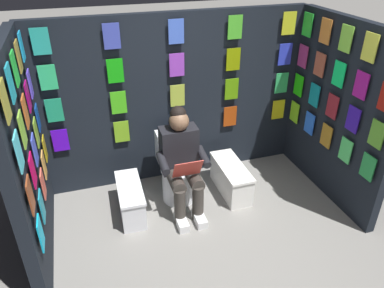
% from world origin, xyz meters
% --- Properties ---
extents(ground_plane, '(30.00, 30.00, 0.00)m').
position_xyz_m(ground_plane, '(0.00, 0.00, 0.00)').
color(ground_plane, gray).
extents(display_wall_back, '(3.20, 0.14, 2.02)m').
position_xyz_m(display_wall_back, '(-0.00, -1.74, 1.01)').
color(display_wall_back, black).
rests_on(display_wall_back, ground).
extents(display_wall_left, '(0.14, 1.69, 2.02)m').
position_xyz_m(display_wall_left, '(-1.60, -0.85, 1.02)').
color(display_wall_left, black).
rests_on(display_wall_left, ground).
extents(display_wall_right, '(0.14, 1.69, 2.02)m').
position_xyz_m(display_wall_right, '(1.60, -0.85, 1.02)').
color(display_wall_right, black).
rests_on(display_wall_right, ground).
extents(toilet, '(0.41, 0.56, 0.77)m').
position_xyz_m(toilet, '(0.14, -1.25, 0.33)').
color(toilet, white).
rests_on(toilet, ground).
extents(person_reading, '(0.53, 0.68, 1.19)m').
position_xyz_m(person_reading, '(0.14, -1.02, 0.60)').
color(person_reading, black).
rests_on(person_reading, ground).
extents(comic_longbox_near, '(0.29, 0.70, 0.36)m').
position_xyz_m(comic_longbox_near, '(0.72, -1.08, 0.18)').
color(comic_longbox_near, silver).
rests_on(comic_longbox_near, ground).
extents(comic_longbox_far, '(0.29, 0.74, 0.37)m').
position_xyz_m(comic_longbox_far, '(-0.49, -1.11, 0.18)').
color(comic_longbox_far, white).
rests_on(comic_longbox_far, ground).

